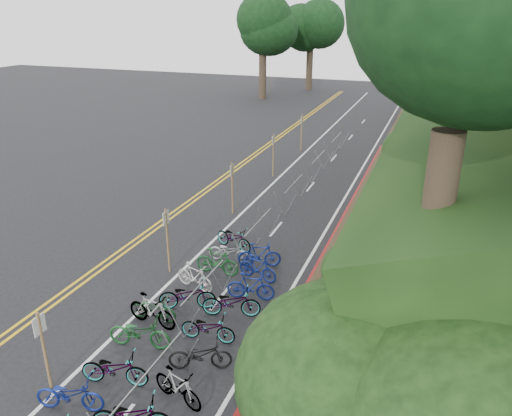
{
  "coord_description": "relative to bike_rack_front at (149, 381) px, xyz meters",
  "views": [
    {
      "loc": [
        9.27,
        -9.14,
        9.07
      ],
      "look_at": [
        2.53,
        9.0,
        1.3
      ],
      "focal_mm": 35.0,
      "sensor_mm": 36.0,
      "label": 1
    }
  ],
  "objects": [
    {
      "name": "road_markings",
      "position": [
        -2.94,
        11.24,
        -0.83
      ],
      "size": [
        7.47,
        80.0,
        0.01
      ],
      "color": "gold",
      "rests_on": "ground"
    },
    {
      "name": "ground",
      "position": [
        -3.57,
        1.15,
        -0.83
      ],
      "size": [
        120.0,
        120.0,
        0.0
      ],
      "primitive_type": "plane",
      "color": "black",
      "rests_on": "ground"
    },
    {
      "name": "bike_rack_front",
      "position": [
        0.0,
        0.0,
        0.0
      ],
      "size": [
        1.11,
        3.3,
        1.11
      ],
      "color": "gray",
      "rests_on": "ground"
    },
    {
      "name": "bike_valet",
      "position": [
        -0.68,
        3.05,
        -0.36
      ],
      "size": [
        3.37,
        12.58,
        1.05
      ],
      "color": "slate",
      "rests_on": "ground"
    },
    {
      "name": "bike_front",
      "position": [
        -1.91,
        3.26,
        -0.43
      ],
      "size": [
        0.67,
        1.59,
        0.81
      ],
      "primitive_type": "imported",
      "rotation": [
        0.0,
        0.0,
        1.66
      ],
      "color": "#144C1E",
      "rests_on": "ground"
    },
    {
      "name": "red_curb",
      "position": [
        2.13,
        13.15,
        -0.78
      ],
      "size": [
        0.25,
        28.0,
        0.1
      ],
      "primitive_type": "cube",
      "color": "maroon",
      "rests_on": "ground"
    },
    {
      "name": "signpost_near",
      "position": [
        -2.81,
        -0.27,
        0.46
      ],
      "size": [
        0.08,
        0.4,
        2.25
      ],
      "color": "brown",
      "rests_on": "ground"
    },
    {
      "name": "signposts_rest",
      "position": [
        -2.97,
        15.15,
        0.6
      ],
      "size": [
        0.08,
        18.4,
        2.5
      ],
      "color": "brown",
      "rests_on": "ground"
    },
    {
      "name": "bike_racks_rest",
      "position": [
        -0.57,
        14.15,
        0.02
      ],
      "size": [
        1.14,
        23.0,
        1.17
      ],
      "color": "gray",
      "rests_on": "ground"
    }
  ]
}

